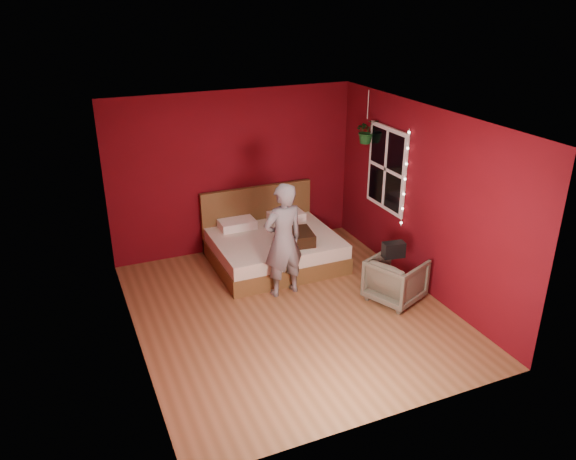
{
  "coord_description": "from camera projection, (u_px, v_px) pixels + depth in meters",
  "views": [
    {
      "loc": [
        -2.61,
        -5.95,
        4.01
      ],
      "look_at": [
        0.13,
        0.4,
        1.01
      ],
      "focal_mm": 35.0,
      "sensor_mm": 36.0,
      "label": 1
    }
  ],
  "objects": [
    {
      "name": "handbag",
      "position": [
        394.0,
        250.0,
        7.61
      ],
      "size": [
        0.32,
        0.19,
        0.21
      ],
      "primitive_type": "cube",
      "rotation": [
        0.0,
        0.0,
        -0.15
      ],
      "color": "black",
      "rests_on": "armchair"
    },
    {
      "name": "person",
      "position": [
        283.0,
        240.0,
        7.69
      ],
      "size": [
        0.65,
        0.47,
        1.64
      ],
      "primitive_type": "imported",
      "rotation": [
        0.0,
        0.0,
        3.28
      ],
      "color": "slate",
      "rests_on": "ground"
    },
    {
      "name": "fairy_lights",
      "position": [
        405.0,
        179.0,
        7.98
      ],
      "size": [
        0.04,
        0.04,
        1.45
      ],
      "color": "silver",
      "rests_on": "room_walls"
    },
    {
      "name": "hanging_plant",
      "position": [
        367.0,
        131.0,
        8.63
      ],
      "size": [
        0.39,
        0.35,
        0.81
      ],
      "color": "silver",
      "rests_on": "room_walls"
    },
    {
      "name": "room_walls",
      "position": [
        291.0,
        194.0,
        6.89
      ],
      "size": [
        4.04,
        4.54,
        2.62
      ],
      "color": "#5E0913",
      "rests_on": "ground"
    },
    {
      "name": "throw_pillow",
      "position": [
        295.0,
        237.0,
        8.41
      ],
      "size": [
        0.58,
        0.58,
        0.18
      ],
      "primitive_type": "cube",
      "rotation": [
        0.0,
        0.0,
        -0.15
      ],
      "color": "black",
      "rests_on": "bed"
    },
    {
      "name": "floor",
      "position": [
        291.0,
        311.0,
        7.56
      ],
      "size": [
        4.5,
        4.5,
        0.0
      ],
      "primitive_type": "plane",
      "color": "#8E5B38",
      "rests_on": "ground"
    },
    {
      "name": "window",
      "position": [
        386.0,
        169.0,
        8.43
      ],
      "size": [
        0.05,
        0.97,
        1.27
      ],
      "color": "white",
      "rests_on": "room_walls"
    },
    {
      "name": "armchair",
      "position": [
        396.0,
        280.0,
        7.72
      ],
      "size": [
        0.9,
        0.89,
        0.63
      ],
      "primitive_type": "imported",
      "rotation": [
        0.0,
        0.0,
        1.98
      ],
      "color": "#64624F",
      "rests_on": "ground"
    },
    {
      "name": "bed",
      "position": [
        273.0,
        246.0,
        8.82
      ],
      "size": [
        1.89,
        1.61,
        1.04
      ],
      "color": "brown",
      "rests_on": "ground"
    }
  ]
}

